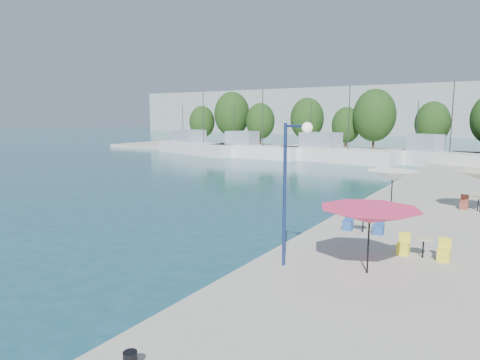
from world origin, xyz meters
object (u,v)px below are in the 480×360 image
Objects in this scene: trawler_01 at (196,147)px; umbrella_pink at (370,216)px; trawler_03 at (333,154)px; trawler_04 at (436,158)px; street_lamp at (293,168)px; trawler_02 at (252,150)px; umbrella_white at (393,175)px.

umbrella_pink is (39.03, -40.83, 1.51)m from trawler_01.
trawler_01 and trawler_03 have the same top height.
trawler_03 is (23.24, -0.39, 0.00)m from trawler_01.
street_lamp is (0.94, -41.83, 3.01)m from trawler_04.
street_lamp is (-2.41, -0.80, 1.51)m from umbrella_pink.
trawler_02 and trawler_04 have the same top height.
trawler_02 is 48.54m from umbrella_pink.
trawler_03 is at bearing 18.09° from trawler_01.
trawler_01 is 1.07× the size of trawler_03.
trawler_03 reaches higher than umbrella_white.
trawler_03 is 12.45m from trawler_04.
trawler_04 is at bearing 93.77° from umbrella_white.
trawler_02 reaches higher than umbrella_white.
trawler_01 reaches higher than umbrella_white.
street_lamp is (13.38, -41.23, 3.02)m from trawler_03.
street_lamp is at bearing -161.74° from umbrella_pink.
trawler_02 is 47.94m from street_lamp.
trawler_02 is at bearing 13.36° from trawler_01.
trawler_03 and trawler_04 have the same top height.
trawler_01 is 6.80× the size of umbrella_white.
umbrella_white is (37.81, -32.16, 1.76)m from trawler_01.
trawler_04 is at bearing 6.37° from trawler_02.
trawler_02 and trawler_03 have the same top height.
trawler_01 is 23.25m from trawler_03.
trawler_03 is 43.44m from umbrella_pink.
trawler_03 is 5.02× the size of umbrella_pink.
trawler_02 reaches higher than umbrella_pink.
trawler_01 is at bearing -170.90° from trawler_03.
trawler_04 is (35.68, 0.20, 0.00)m from trawler_01.
street_lamp is (36.62, -41.62, 3.02)m from trawler_01.
trawler_01 and trawler_02 have the same top height.
trawler_02 is (11.16, -1.11, 0.00)m from trawler_01.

